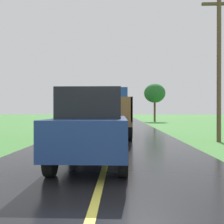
{
  "coord_description": "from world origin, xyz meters",
  "views": [
    {
      "loc": [
        0.38,
        -1.73,
        1.47
      ],
      "look_at": [
        -0.19,
        15.07,
        1.4
      ],
      "focal_mm": 38.64,
      "sensor_mm": 36.0,
      "label": 1
    }
  ],
  "objects_px": {
    "banana_truck_near": "(110,111)",
    "following_car": "(93,126)",
    "utility_pole_roadside": "(219,64)",
    "roadside_tree_near_left": "(155,93)"
  },
  "relations": [
    {
      "from": "banana_truck_near",
      "to": "following_car",
      "type": "xyz_separation_m",
      "value": [
        -0.1,
        -7.67,
        -0.4
      ]
    },
    {
      "from": "banana_truck_near",
      "to": "utility_pole_roadside",
      "type": "bearing_deg",
      "value": -23.88
    },
    {
      "from": "banana_truck_near",
      "to": "utility_pole_roadside",
      "type": "relative_size",
      "value": 0.84
    },
    {
      "from": "utility_pole_roadside",
      "to": "following_car",
      "type": "height_order",
      "value": "utility_pole_roadside"
    },
    {
      "from": "banana_truck_near",
      "to": "utility_pole_roadside",
      "type": "xyz_separation_m",
      "value": [
        5.3,
        -2.35,
        2.25
      ]
    },
    {
      "from": "banana_truck_near",
      "to": "roadside_tree_near_left",
      "type": "xyz_separation_m",
      "value": [
        5.47,
        20.17,
        2.5
      ]
    },
    {
      "from": "banana_truck_near",
      "to": "roadside_tree_near_left",
      "type": "bearing_deg",
      "value": 74.82
    },
    {
      "from": "following_car",
      "to": "utility_pole_roadside",
      "type": "bearing_deg",
      "value": 44.6
    },
    {
      "from": "utility_pole_roadside",
      "to": "following_car",
      "type": "bearing_deg",
      "value": -135.4
    },
    {
      "from": "banana_truck_near",
      "to": "roadside_tree_near_left",
      "type": "relative_size",
      "value": 1.09
    }
  ]
}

